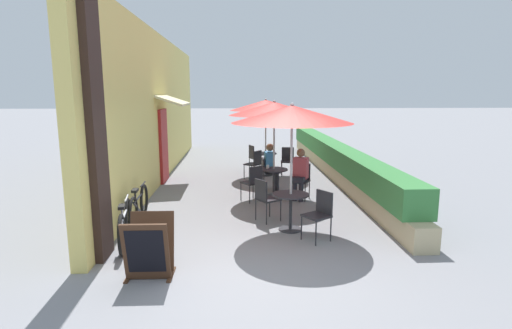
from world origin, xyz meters
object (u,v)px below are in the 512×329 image
Objects in this scene: cafe_chair_mid_left at (301,178)px; patio_table_far at (266,160)px; seated_patron_mid_left at (300,172)px; cafe_chair_far_left at (255,162)px; cafe_chair_far_back at (254,156)px; patio_table_near at (291,205)px; cafe_chair_far_right at (288,159)px; cafe_chair_near_right at (265,196)px; menu_board at (149,247)px; cafe_chair_near_left at (320,211)px; cafe_chair_mid_right at (267,171)px; cafe_chair_mid_back at (253,180)px; seated_patron_mid_right at (271,165)px; bicycle_leaning at (125,224)px; patio_table_mid at (274,178)px; patio_umbrella_near at (292,114)px; bicycle_second at (139,205)px; patio_umbrella_far at (266,105)px; patio_umbrella_mid at (274,109)px; coffee_cup_mid at (268,167)px.

cafe_chair_mid_left is 2.93m from patio_table_far.
seated_patron_mid_left is 2.58m from cafe_chair_far_left.
cafe_chair_far_back is at bearing -48.93° from seated_patron_mid_left.
patio_table_near is 0.81× the size of cafe_chair_far_right.
cafe_chair_near_right reaches higher than menu_board.
cafe_chair_near_left is 1.00× the size of cafe_chair_mid_left.
cafe_chair_far_left is (-0.27, 1.36, 0.00)m from cafe_chair_mid_right.
cafe_chair_mid_back is (-0.62, 2.02, 0.04)m from patio_table_near.
seated_patron_mid_right is 2.03m from cafe_chair_far_right.
cafe_chair_near_right is 0.52× the size of bicycle_leaning.
seated_patron_mid_left is at bearing -29.33° from patio_table_mid.
seated_patron_mid_right is at bearing 139.31° from cafe_chair_near_right.
patio_table_near is 3.16m from seated_patron_mid_right.
cafe_chair_far_back is (-0.33, 2.55, -0.17)m from seated_patron_mid_right.
cafe_chair_mid_right and cafe_chair_far_right have the same top height.
cafe_chair_mid_back is at bearing 153.63° from cafe_chair_near_right.
seated_patron_mid_right is at bearing 91.79° from patio_umbrella_near.
bicycle_second is at bearing -147.78° from patio_table_mid.
patio_table_mid is 0.56× the size of seated_patron_mid_left.
seated_patron_mid_left is 1.44× the size of cafe_chair_far_back.
menu_board reaches higher than bicycle_second.
cafe_chair_far_left is at bearing 36.36° from cafe_chair_far_right.
patio_table_far is 0.81× the size of cafe_chair_far_right.
seated_patron_mid_right is at bearing 90.67° from patio_table_mid.
seated_patron_mid_left is at bearing -118.70° from cafe_chair_far_left.
patio_table_far is 0.69m from cafe_chair_far_back.
seated_patron_mid_left reaches higher than cafe_chair_near_left.
bicycle_second is (-3.41, 1.18, -0.18)m from cafe_chair_near_left.
cafe_chair_mid_back is 0.36× the size of patio_umbrella_far.
cafe_chair_mid_right is 4.58m from bicycle_leaning.
cafe_chair_near_right is at bearing 129.61° from patio_table_near.
cafe_chair_near_left and cafe_chair_far_left have the same top height.
seated_patron_mid_left reaches higher than patio_table_near.
patio_umbrella_mid is 2.75× the size of cafe_chair_mid_left.
cafe_chair_mid_back is 4.17m from menu_board.
seated_patron_mid_right is at bearing 43.04° from bicycle_leaning.
cafe_chair_near_right is at bearing -11.06° from seated_patron_mid_right.
menu_board reaches higher than patio_table_mid.
seated_patron_mid_right is 1.41m from cafe_chair_far_left.
patio_table_mid is 0.56× the size of seated_patron_mid_right.
bicycle_leaning is (-2.82, -5.62, -0.13)m from patio_table_far.
cafe_chair_near_left and cafe_chair_near_right have the same top height.
cafe_chair_near_right reaches higher than coffee_cup_mid.
cafe_chair_far_left is at bearing 147.29° from cafe_chair_near_right.
cafe_chair_mid_right is at bearing 99.98° from patio_umbrella_mid.
cafe_chair_mid_back is 1.00× the size of menu_board.
seated_patron_mid_right is at bearing -13.88° from cafe_chair_far_back.
cafe_chair_far_back is at bearing -23.64° from cafe_chair_far_right.
cafe_chair_mid_back is at bearing 107.06° from patio_table_near.
patio_umbrella_far reaches higher than cafe_chair_mid_left.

